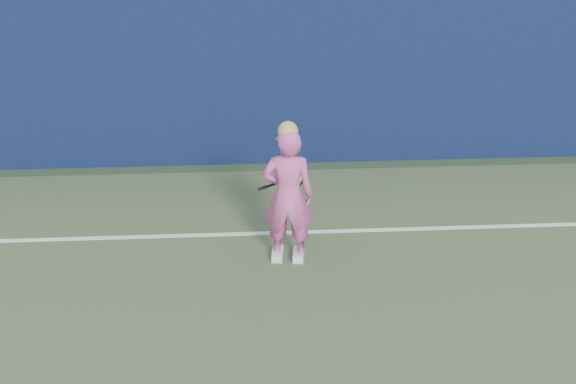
{
  "coord_description": "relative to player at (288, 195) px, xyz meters",
  "views": [
    {
      "loc": [
        -0.34,
        -3.86,
        4.13
      ],
      "look_at": [
        0.12,
        3.39,
        0.84
      ],
      "focal_mm": 45.0,
      "sensor_mm": 36.0,
      "label": 1
    }
  ],
  "objects": [
    {
      "name": "player",
      "position": [
        0.0,
        0.0,
        0.0
      ],
      "size": [
        0.62,
        0.45,
        1.66
      ],
      "rotation": [
        0.0,
        0.0,
        3.02
      ],
      "color": "#DD56A7",
      "rests_on": "ground"
    },
    {
      "name": "racket",
      "position": [
        0.05,
        0.48,
        -0.01
      ],
      "size": [
        0.57,
        0.17,
        0.3
      ],
      "rotation": [
        0.0,
        0.0,
        0.07
      ],
      "color": "black",
      "rests_on": "ground"
    },
    {
      "name": "backstop_wall",
      "position": [
        -0.12,
        3.11,
        0.45
      ],
      "size": [
        24.0,
        0.4,
        2.5
      ],
      "primitive_type": "cube",
      "color": "#0C1838",
      "rests_on": "ground"
    }
  ]
}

